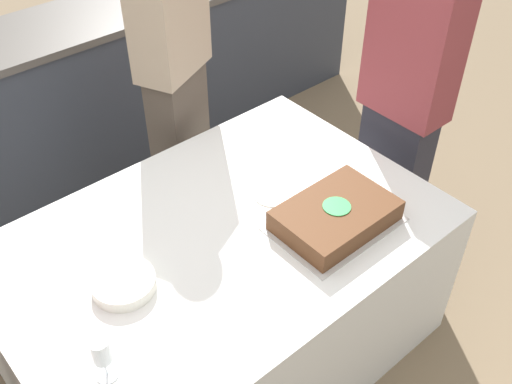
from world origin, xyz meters
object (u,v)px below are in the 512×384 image
at_px(cake, 336,216).
at_px(plate_stack, 123,283).
at_px(person_seated_right, 404,103).
at_px(person_cutting_cake, 175,81).
at_px(wine_glass, 101,353).

height_order(cake, plate_stack, cake).
height_order(plate_stack, person_seated_right, person_seated_right).
relative_size(person_cutting_cake, person_seated_right, 1.04).
xyz_separation_m(plate_stack, person_cutting_cake, (0.77, 0.78, 0.15)).
relative_size(cake, plate_stack, 2.17).
bearing_deg(person_seated_right, person_cutting_cake, -138.42).
bearing_deg(plate_stack, wine_glass, -129.57).
bearing_deg(person_seated_right, wine_glass, -81.31).
height_order(cake, person_seated_right, person_seated_right).
relative_size(wine_glass, person_cutting_cake, 0.10).
distance_m(plate_stack, person_cutting_cake, 1.11).
distance_m(wine_glass, person_cutting_cake, 1.44).
bearing_deg(person_cutting_cake, plate_stack, 20.70).
distance_m(cake, plate_stack, 0.81).
bearing_deg(plate_stack, person_cutting_cake, 45.36).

